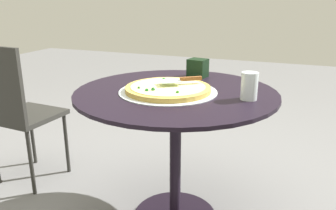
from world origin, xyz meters
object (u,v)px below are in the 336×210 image
Objects in this scene: pizza_on_tray at (168,89)px; pizza_server at (181,80)px; napkin_dispenser at (198,68)px; drinking_cup at (249,86)px; patio_table at (176,120)px; patio_chair_near at (16,107)px.

pizza_server is at bearing -132.50° from pizza_on_tray.
pizza_server is (-0.05, -0.05, 0.04)m from pizza_on_tray.
napkin_dispenser is (-0.04, -0.36, 0.04)m from pizza_on_tray.
drinking_cup is at bearing 143.95° from napkin_dispenser.
napkin_dispenser is (-0.01, -0.33, 0.20)m from patio_table.
patio_chair_near reaches higher than patio_table.
patio_table is at bearing -2.72° from drinking_cup.
drinking_cup is (-0.33, 0.04, 0.01)m from pizza_server.
pizza_server is 1.93× the size of napkin_dispenser.
napkin_dispenser reaches higher than pizza_on_tray.
napkin_dispenser is 0.11× the size of patio_chair_near.
patio_chair_near is at bearing 26.97° from napkin_dispenser.
pizza_on_tray is at bearing 47.50° from pizza_server.
patio_chair_near is at bearing 0.50° from patio_table.
napkin_dispenser is at bearing -162.17° from patio_chair_near.
pizza_on_tray is 0.39m from drinking_cup.
napkin_dispenser is at bearing -45.19° from drinking_cup.
patio_chair_near is (1.06, 0.03, -0.26)m from pizza_server.
drinking_cup is at bearing 179.68° from patio_chair_near.
patio_table is at bearing -179.50° from patio_chair_near.
patio_table is 0.39m from napkin_dispenser.
patio_table is at bearing 97.22° from napkin_dispenser.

